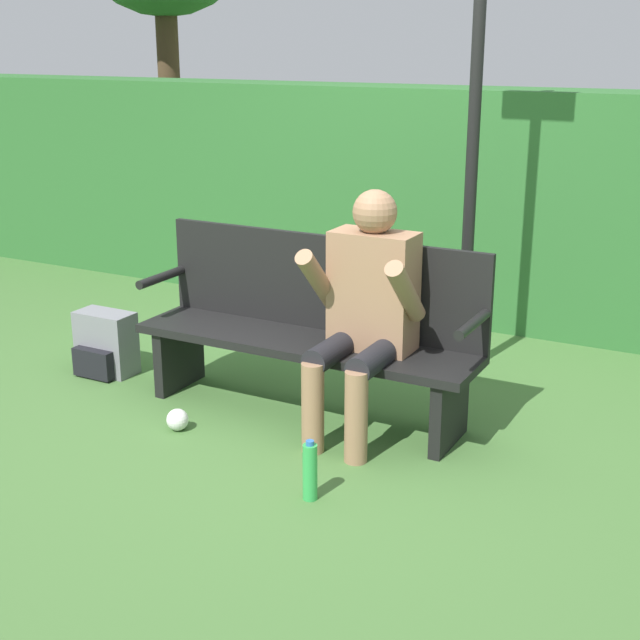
# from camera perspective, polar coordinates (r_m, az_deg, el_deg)

# --- Properties ---
(ground_plane) EXTENTS (40.00, 40.00, 0.00)m
(ground_plane) POSITION_cam_1_polar(r_m,az_deg,el_deg) (4.79, -1.02, -5.99)
(ground_plane) COLOR #426B33
(hedge_back) EXTENTS (12.00, 0.59, 1.60)m
(hedge_back) POSITION_cam_1_polar(r_m,az_deg,el_deg) (6.41, 8.21, 7.38)
(hedge_back) COLOR #2D662D
(hedge_back) RESTS_ON ground
(park_bench) EXTENTS (1.87, 0.44, 0.94)m
(park_bench) POSITION_cam_1_polar(r_m,az_deg,el_deg) (4.69, -0.61, -0.44)
(park_bench) COLOR black
(park_bench) RESTS_ON ground
(person_seated) EXTENTS (0.55, 0.59, 1.23)m
(person_seated) POSITION_cam_1_polar(r_m,az_deg,el_deg) (4.36, 2.94, 0.98)
(person_seated) COLOR #997051
(person_seated) RESTS_ON ground
(backpack) EXTENTS (0.35, 0.25, 0.38)m
(backpack) POSITION_cam_1_polar(r_m,az_deg,el_deg) (5.45, -13.60, -1.54)
(backpack) COLOR slate
(backpack) RESTS_ON ground
(water_bottle) EXTENTS (0.06, 0.06, 0.28)m
(water_bottle) POSITION_cam_1_polar(r_m,az_deg,el_deg) (3.90, -0.64, -9.67)
(water_bottle) COLOR green
(water_bottle) RESTS_ON ground
(signpost) EXTENTS (0.45, 0.09, 2.87)m
(signpost) POSITION_cam_1_polar(r_m,az_deg,el_deg) (5.08, 9.91, 14.36)
(signpost) COLOR black
(signpost) RESTS_ON ground
(litter_crumple) EXTENTS (0.11, 0.11, 0.11)m
(litter_crumple) POSITION_cam_1_polar(r_m,az_deg,el_deg) (4.63, -9.11, -6.32)
(litter_crumple) COLOR silver
(litter_crumple) RESTS_ON ground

